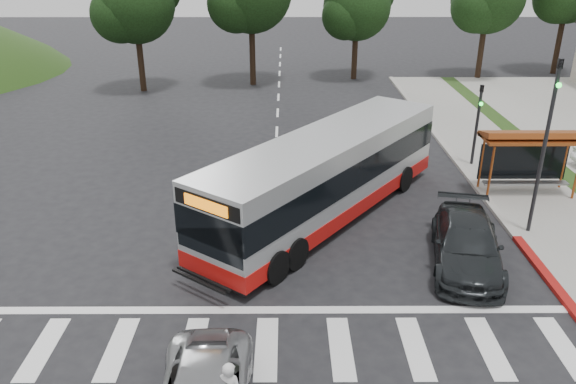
{
  "coord_description": "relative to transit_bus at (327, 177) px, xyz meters",
  "views": [
    {
      "loc": [
        0.53,
        -17.09,
        9.93
      ],
      "look_at": [
        0.6,
        1.75,
        1.6
      ],
      "focal_mm": 35.0,
      "sensor_mm": 36.0,
      "label": 1
    }
  ],
  "objects": [
    {
      "name": "sidewalk_east",
      "position": [
        8.89,
        5.02,
        -1.62
      ],
      "size": [
        4.0,
        40.0,
        0.12
      ],
      "primitive_type": "cube",
      "color": "gray",
      "rests_on": "ground"
    },
    {
      "name": "traffic_signal_ne_short",
      "position": [
        7.49,
        5.51,
        0.8
      ],
      "size": [
        0.18,
        0.37,
        4.0
      ],
      "color": "black",
      "rests_on": "ground"
    },
    {
      "name": "curb_east_red",
      "position": [
        6.89,
        -4.98,
        -1.6
      ],
      "size": [
        0.32,
        6.0,
        0.15
      ],
      "primitive_type": "cube",
      "color": "maroon",
      "rests_on": "ground"
    },
    {
      "name": "tree_north_b",
      "position": [
        3.97,
        25.08,
        3.98
      ],
      "size": [
        5.72,
        5.33,
        8.43
      ],
      "color": "black",
      "rests_on": "ground"
    },
    {
      "name": "tree_north_c",
      "position": [
        -12.03,
        21.09,
        4.61
      ],
      "size": [
        6.16,
        5.74,
        9.3
      ],
      "color": "black",
      "rests_on": "ground"
    },
    {
      "name": "curb_east",
      "position": [
        6.89,
        5.02,
        -1.61
      ],
      "size": [
        0.3,
        40.0,
        0.15
      ],
      "primitive_type": "cube",
      "color": "#9E9991",
      "rests_on": "ground"
    },
    {
      "name": "ground",
      "position": [
        -2.11,
        -2.98,
        -1.68
      ],
      "size": [
        140.0,
        140.0,
        0.0
      ],
      "primitive_type": "plane",
      "color": "black",
      "rests_on": "ground"
    },
    {
      "name": "dark_sedan",
      "position": [
        4.46,
        -3.68,
        -0.91
      ],
      "size": [
        3.2,
        5.65,
        1.54
      ],
      "primitive_type": "imported",
      "rotation": [
        0.0,
        0.0,
        -0.21
      ],
      "color": "black",
      "rests_on": "ground"
    },
    {
      "name": "traffic_signal_ne_tall",
      "position": [
        7.49,
        -1.49,
        2.2
      ],
      "size": [
        0.18,
        0.37,
        6.5
      ],
      "color": "black",
      "rests_on": "ground"
    },
    {
      "name": "transit_bus",
      "position": [
        0.0,
        0.0,
        0.0
      ],
      "size": [
        10.07,
        12.1,
        3.36
      ],
      "primitive_type": null,
      "rotation": [
        0.0,
        0.0,
        -0.64
      ],
      "color": "#A5A7A9",
      "rests_on": "ground"
    },
    {
      "name": "crosswalk_ladder",
      "position": [
        -2.11,
        -7.98,
        -1.67
      ],
      "size": [
        18.0,
        2.6,
        0.01
      ],
      "primitive_type": "cube",
      "color": "silver",
      "rests_on": "ground"
    },
    {
      "name": "bus_shelter",
      "position": [
        8.69,
        2.13,
        0.67
      ],
      "size": [
        4.2,
        1.6,
        2.86
      ],
      "color": "#974319",
      "rests_on": "sidewalk_east"
    }
  ]
}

